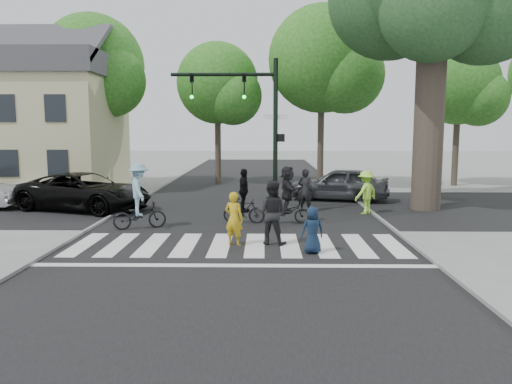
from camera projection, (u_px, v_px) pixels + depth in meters
The scene contains 23 objects.
ground at pixel (236, 254), 13.50m from camera, with size 120.00×120.00×0.00m, color gray.
road_stem at pixel (243, 220), 18.46m from camera, with size 10.00×70.00×0.01m, color black.
road_cross at pixel (246, 207), 21.44m from camera, with size 70.00×10.00×0.01m, color black.
curb_left at pixel (108, 218), 18.53m from camera, with size 0.10×70.00×0.10m, color gray.
curb_right at pixel (380, 219), 18.38m from camera, with size 0.10×70.00×0.10m, color gray.
crosswalk at pixel (237, 248), 14.16m from camera, with size 10.00×3.85×0.01m.
traffic_signal at pixel (254, 114), 19.14m from camera, with size 4.45×0.29×6.00m.
bg_tree_0 at pixel (13, 80), 28.80m from camera, with size 5.46×5.20×8.97m.
bg_tree_1 at pixel (97, 69), 28.13m from camera, with size 6.09×5.80×9.80m.
bg_tree_2 at pixel (221, 87), 29.27m from camera, with size 5.04×4.80×8.40m.
bg_tree_3 at pixel (328, 63), 27.69m from camera, with size 6.30×6.00×10.20m.
bg_tree_4 at pixel (464, 88), 28.58m from camera, with size 4.83×4.60×8.15m.
house at pixel (39, 120), 27.06m from camera, with size 8.40×8.10×8.82m.
pedestrian_woman at pixel (234, 219), 14.38m from camera, with size 0.57×0.38×1.57m, color gold.
pedestrian_child at pixel (313, 230), 13.47m from camera, with size 0.63×0.41×1.29m, color #112138.
pedestrian_adult at pixel (272, 213), 14.50m from camera, with size 0.91×0.71×1.87m, color black.
cyclist_left at pixel (139, 201), 16.70m from camera, with size 1.86×1.30×2.22m.
cyclist_mid at pixel (244, 201), 17.73m from camera, with size 1.53×0.95×1.95m.
cyclist_right at pixel (287, 198), 17.61m from camera, with size 1.64×1.52×2.05m.
car_suv at pixel (85, 192), 20.54m from camera, with size 2.57×5.58×1.55m, color black.
car_grey at pixel (340, 184), 23.29m from camera, with size 1.83×4.55×1.55m, color #35363B.
bystander_hivis at pixel (366, 192), 19.64m from camera, with size 1.11×0.64×1.72m, color #ADFF44.
bystander_dark at pixel (305, 190), 20.15m from camera, with size 0.64×0.42×1.75m, color black.
Camera 1 is at (0.75, -13.17, 3.39)m, focal length 35.00 mm.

